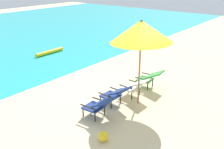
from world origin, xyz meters
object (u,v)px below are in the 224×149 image
object	(u,v)px
beach_umbrella_center	(141,31)
lounge_chair_far_left	(99,105)
lounge_chair_far_right	(150,77)
beach_ball	(103,136)
lounge_chair_near_left	(115,94)
lounge_chair_near_right	(135,85)
swim_buoy	(50,52)

from	to	relation	value
beach_umbrella_center	lounge_chair_far_left	bearing A→B (deg)	164.44
lounge_chair_far_right	beach_umbrella_center	xyz separation A→B (m)	(-1.21, -0.33, 1.84)
lounge_chair_far_left	beach_ball	world-z (taller)	lounge_chair_far_left
lounge_chair_near_left	beach_umbrella_center	world-z (taller)	beach_umbrella_center
lounge_chair_far_right	lounge_chair_near_left	bearing A→B (deg)	175.68
beach_ball	lounge_chair_far_left	bearing A→B (deg)	47.35
lounge_chair_near_right	beach_umbrella_center	bearing A→B (deg)	-132.18
beach_ball	lounge_chair_near_right	bearing A→B (deg)	17.00
beach_ball	swim_buoy	bearing A→B (deg)	61.26
lounge_chair_far_left	beach_umbrella_center	world-z (taller)	beach_umbrella_center
lounge_chair_near_right	beach_ball	world-z (taller)	lounge_chair_near_right
lounge_chair_near_left	lounge_chair_far_right	size ratio (longest dim) A/B	0.95
lounge_chair_near_right	beach_umbrella_center	world-z (taller)	beach_umbrella_center
lounge_chair_near_right	beach_umbrella_center	xyz separation A→B (m)	(-0.30, -0.34, 1.84)
lounge_chair_near_right	beach_umbrella_center	distance (m)	1.90
lounge_chair_near_right	swim_buoy	bearing A→B (deg)	77.94
beach_umbrella_center	lounge_chair_near_right	bearing A→B (deg)	47.82
lounge_chair_far_left	beach_ball	size ratio (longest dim) A/B	3.63
beach_umbrella_center	lounge_chair_far_right	bearing A→B (deg)	15.51
swim_buoy	beach_umbrella_center	xyz separation A→B (m)	(-1.59, -6.35, 2.15)
swim_buoy	beach_ball	xyz separation A→B (m)	(-3.70, -6.75, 0.03)
lounge_chair_far_left	lounge_chair_near_right	xyz separation A→B (m)	(1.69, -0.05, 0.00)
lounge_chair_far_left	beach_ball	distance (m)	1.11
swim_buoy	lounge_chair_near_left	world-z (taller)	lounge_chair_near_left
lounge_chair_near_right	lounge_chair_far_right	bearing A→B (deg)	-0.03
lounge_chair_near_left	lounge_chair_near_right	xyz separation A→B (m)	(0.87, -0.13, 0.00)
lounge_chair_near_left	lounge_chair_near_right	bearing A→B (deg)	-8.74
beach_umbrella_center	beach_ball	distance (m)	3.02
swim_buoy	lounge_chair_far_left	size ratio (longest dim) A/B	1.75
beach_ball	beach_umbrella_center	bearing A→B (deg)	10.81
lounge_chair_far_right	beach_ball	bearing A→B (deg)	-167.46
lounge_chair_far_right	lounge_chair_near_right	bearing A→B (deg)	179.97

